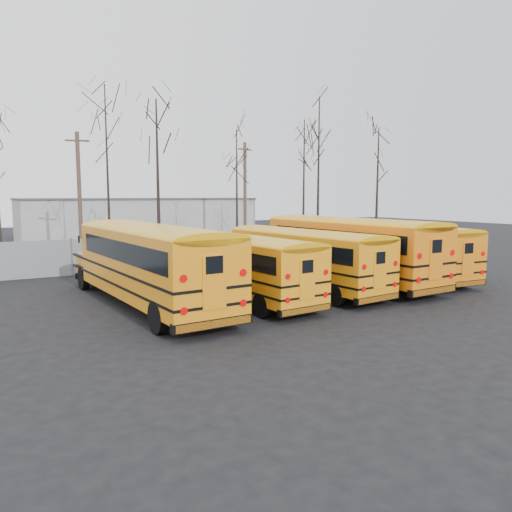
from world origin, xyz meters
TOP-DOWN VIEW (x-y plane):
  - ground at (0.00, 0.00)m, footprint 120.00×120.00m
  - fence at (0.00, 12.00)m, footprint 40.00×0.04m
  - distant_building at (2.00, 32.00)m, footprint 22.00×8.00m
  - bus_a at (-6.85, 2.15)m, footprint 3.34×12.00m
  - bus_b at (-3.16, 1.68)m, footprint 3.00×10.13m
  - bus_c at (0.29, 1.94)m, footprint 3.25×10.51m
  - bus_d at (3.31, 2.43)m, footprint 3.22×12.10m
  - bus_e at (6.87, 2.37)m, footprint 3.43×10.65m
  - utility_pole_left at (-6.44, 17.22)m, footprint 1.48×0.44m
  - utility_pole_right at (7.64, 20.49)m, footprint 1.51×0.64m
  - tree_2 at (-5.04, 15.42)m, footprint 0.26×0.26m
  - tree_3 at (-2.41, 13.58)m, footprint 0.26×0.26m
  - tree_4 at (4.92, 16.87)m, footprint 0.26×0.26m
  - tree_5 at (9.82, 15.09)m, footprint 0.26×0.26m
  - tree_6 at (13.42, 17.97)m, footprint 0.26×0.26m
  - tree_7 at (17.54, 15.14)m, footprint 0.26×0.26m

SIDE VIEW (x-z plane):
  - ground at x=0.00m, z-range 0.00..0.00m
  - fence at x=0.00m, z-range 0.00..2.00m
  - bus_b at x=-3.16m, z-range 0.24..3.04m
  - bus_c at x=0.29m, z-range 0.25..3.15m
  - bus_e at x=6.87m, z-range 0.25..3.18m
  - bus_a at x=-6.85m, z-range 0.28..3.61m
  - bus_d at x=3.31m, z-range 0.29..3.65m
  - distant_building at x=2.00m, z-range 0.00..4.00m
  - utility_pole_left at x=-6.44m, z-range 0.12..8.53m
  - utility_pole_right at x=7.64m, z-range 0.12..8.91m
  - tree_4 at x=4.92m, z-range 0.00..9.25m
  - tree_7 at x=17.54m, z-range 0.00..10.06m
  - tree_5 at x=9.82m, z-range 0.00..10.12m
  - tree_3 at x=-2.41m, z-range 0.00..10.25m
  - tree_2 at x=-5.04m, z-range 0.00..11.19m
  - tree_6 at x=13.42m, z-range 0.00..12.63m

